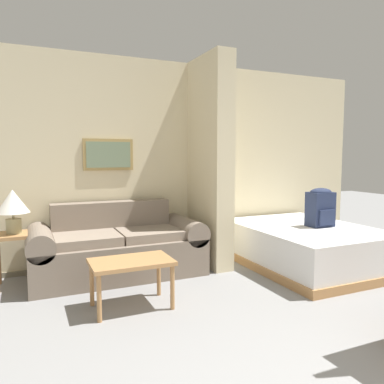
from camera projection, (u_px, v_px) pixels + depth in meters
name	position (u px, v px, depth m)	size (l,w,h in m)	color
wall_back	(162.00, 162.00, 4.96)	(6.25, 0.16, 2.60)	beige
wall_partition_pillar	(210.00, 162.00, 4.71)	(0.24, 0.86, 2.60)	beige
couch	(118.00, 248.00, 4.32)	(1.96, 0.84, 0.83)	gray
coffee_table	(131.00, 266.00, 3.38)	(0.73, 0.46, 0.44)	#B27F4C
side_table	(15.00, 244.00, 3.92)	(0.39, 0.39, 0.57)	#B27F4C
table_lamp	(13.00, 204.00, 3.88)	(0.33, 0.33, 0.46)	tan
bed	(304.00, 245.00, 4.72)	(1.44, 1.91, 0.50)	#B27F4C
backpack	(321.00, 207.00, 4.65)	(0.31, 0.24, 0.48)	#232D4C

